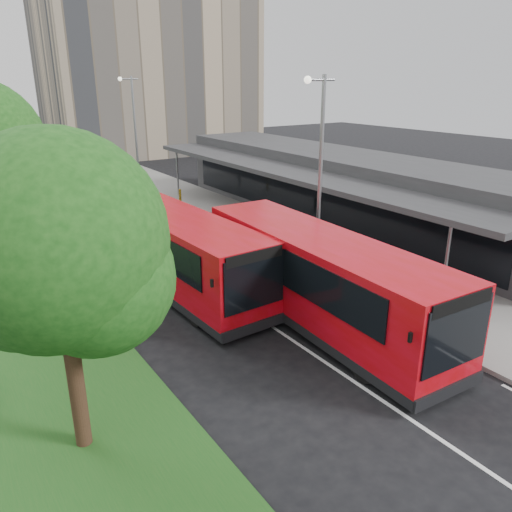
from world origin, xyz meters
The scene contains 15 objects.
ground centered at (0.00, 0.00, 0.00)m, with size 120.00×120.00×0.00m, color black.
pavement centered at (6.00, 20.00, 0.07)m, with size 5.00×80.00×0.15m, color gray.
lane_centre_line centered at (0.00, 15.00, 0.01)m, with size 0.12×70.00×0.01m, color silver.
kerb_dashes centered at (3.30, 19.00, 0.01)m, with size 0.12×56.00×0.01m.
office_block centered at (14.00, 42.00, 9.00)m, with size 22.00×12.00×18.00m, color tan.
station_building centered at (10.86, 8.00, 2.04)m, with size 7.70×26.00×4.00m.
tree_near centered at (-7.01, -2.95, 4.66)m, with size 4.51×4.51×7.23m.
lamp_post_near centered at (4.12, 2.00, 4.72)m, with size 1.44×0.28×8.00m.
lamp_post_far centered at (4.12, 22.00, 4.72)m, with size 1.44×0.28×8.00m.
bus_main centered at (1.53, -1.25, 1.60)m, with size 3.30×11.11×3.11m.
bus_second centered at (-1.14, 4.33, 1.56)m, with size 3.15×10.84×3.04m.
litter_bin centered at (5.62, 10.18, 0.60)m, with size 0.49×0.49×0.89m, color #372416.
bollard centered at (4.92, 16.68, 0.63)m, with size 0.15×0.15×0.96m, color #DFA40B.
car_near centered at (2.04, 38.41, 0.56)m, with size 1.32×3.29×1.12m, color #580C0F.
car_far centered at (-0.98, 45.31, 0.56)m, with size 1.18×3.39×1.12m, color navy.
Camera 1 is at (-8.94, -12.99, 8.01)m, focal length 35.00 mm.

